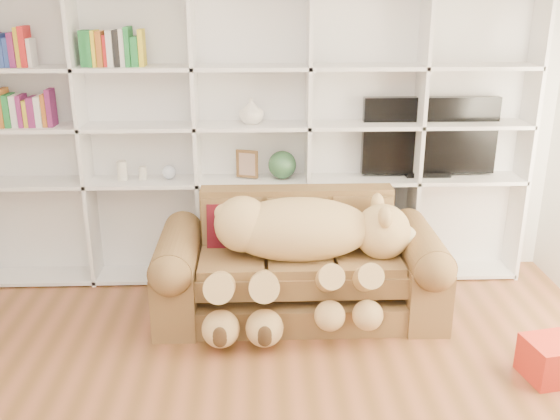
{
  "coord_description": "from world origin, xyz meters",
  "views": [
    {
      "loc": [
        0.04,
        -2.53,
        2.32
      ],
      "look_at": [
        0.19,
        1.63,
        0.83
      ],
      "focal_mm": 40.0,
      "sensor_mm": 36.0,
      "label": 1
    }
  ],
  "objects_px": {
    "sofa": "(299,270)",
    "tv": "(429,137)",
    "gift_box": "(551,359)",
    "teddy_bear": "(301,245)"
  },
  "relations": [
    {
      "from": "sofa",
      "to": "tv",
      "type": "distance_m",
      "value": 1.53
    },
    {
      "from": "sofa",
      "to": "tv",
      "type": "height_order",
      "value": "tv"
    },
    {
      "from": "teddy_bear",
      "to": "gift_box",
      "type": "height_order",
      "value": "teddy_bear"
    },
    {
      "from": "gift_box",
      "to": "tv",
      "type": "xyz_separation_m",
      "value": [
        -0.44,
        1.59,
        1.05
      ]
    },
    {
      "from": "gift_box",
      "to": "teddy_bear",
      "type": "bearing_deg",
      "value": 153.55
    },
    {
      "from": "sofa",
      "to": "teddy_bear",
      "type": "xyz_separation_m",
      "value": [
        0.0,
        -0.18,
        0.28
      ]
    },
    {
      "from": "sofa",
      "to": "gift_box",
      "type": "relative_size",
      "value": 6.53
    },
    {
      "from": "sofa",
      "to": "tv",
      "type": "xyz_separation_m",
      "value": [
        1.09,
        0.66,
        0.85
      ]
    },
    {
      "from": "gift_box",
      "to": "tv",
      "type": "relative_size",
      "value": 0.29
    },
    {
      "from": "teddy_bear",
      "to": "gift_box",
      "type": "xyz_separation_m",
      "value": [
        1.53,
        -0.76,
        -0.48
      ]
    }
  ]
}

